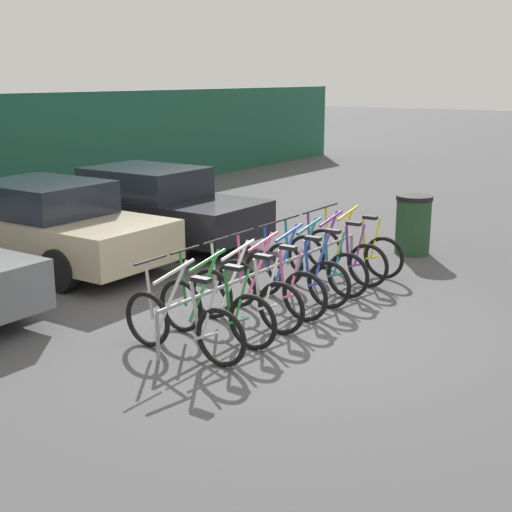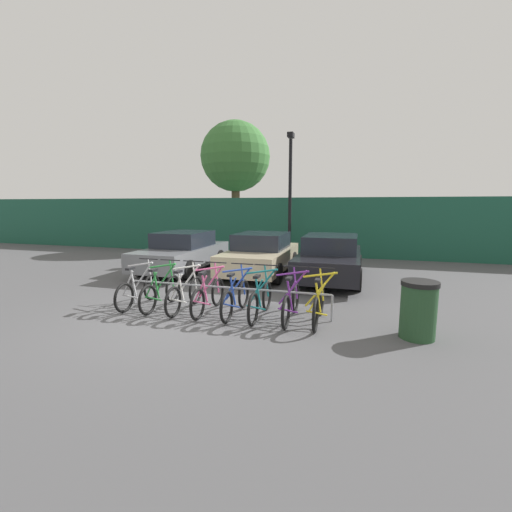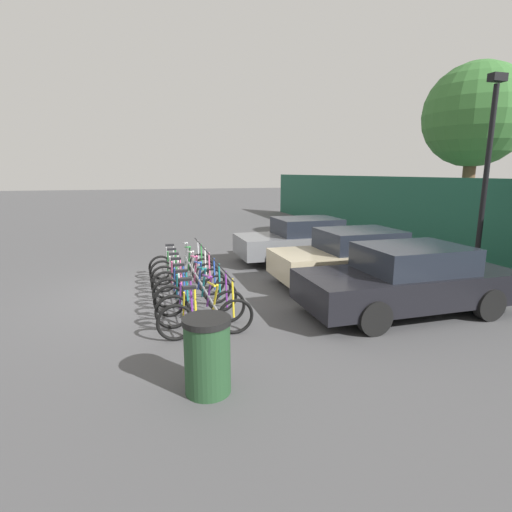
{
  "view_description": "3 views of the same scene",
  "coord_description": "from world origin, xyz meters",
  "px_view_note": "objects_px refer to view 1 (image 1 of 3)",
  "views": [
    {
      "loc": [
        -7.03,
        -4.32,
        3.03
      ],
      "look_at": [
        0.84,
        1.03,
        0.62
      ],
      "focal_mm": 50.0,
      "sensor_mm": 36.0,
      "label": 1
    },
    {
      "loc": [
        3.5,
        -6.12,
        2.35
      ],
      "look_at": [
        1.25,
        1.4,
        1.16
      ],
      "focal_mm": 24.0,
      "sensor_mm": 36.0,
      "label": 2
    },
    {
      "loc": [
        9.35,
        -0.5,
        2.85
      ],
      "look_at": [
        1.15,
        1.92,
        1.04
      ],
      "focal_mm": 28.0,
      "sensor_mm": 36.0,
      "label": 3
    }
  ],
  "objects_px": {
    "trash_bin": "(413,225)",
    "car_beige": "(47,225)",
    "bicycle_green": "(215,310)",
    "bicycle_teal": "(315,267)",
    "bicycle_white": "(245,297)",
    "bicycle_pink": "(270,286)",
    "bicycle_blue": "(295,275)",
    "bicycle_purple": "(336,257)",
    "bicycle_silver": "(183,324)",
    "car_black": "(150,205)",
    "bicycle_yellow": "(353,250)",
    "bike_rack": "(273,270)"
  },
  "relations": [
    {
      "from": "bicycle_purple",
      "to": "car_black",
      "type": "relative_size",
      "value": 0.39
    },
    {
      "from": "trash_bin",
      "to": "car_beige",
      "type": "bearing_deg",
      "value": 132.32
    },
    {
      "from": "bicycle_blue",
      "to": "car_black",
      "type": "bearing_deg",
      "value": 69.44
    },
    {
      "from": "car_beige",
      "to": "car_black",
      "type": "relative_size",
      "value": 0.96
    },
    {
      "from": "bicycle_blue",
      "to": "bicycle_teal",
      "type": "bearing_deg",
      "value": 0.9
    },
    {
      "from": "bicycle_pink",
      "to": "car_black",
      "type": "distance_m",
      "value": 4.76
    },
    {
      "from": "bicycle_white",
      "to": "car_beige",
      "type": "xyz_separation_m",
      "value": [
        0.55,
        4.3,
        0.31
      ]
    },
    {
      "from": "bicycle_teal",
      "to": "bicycle_green",
      "type": "bearing_deg",
      "value": 178.29
    },
    {
      "from": "car_beige",
      "to": "trash_bin",
      "type": "xyz_separation_m",
      "value": [
        4.16,
        -4.57,
        -0.17
      ]
    },
    {
      "from": "bicycle_teal",
      "to": "bicycle_purple",
      "type": "xyz_separation_m",
      "value": [
        0.65,
        0.0,
        0.0
      ]
    },
    {
      "from": "car_black",
      "to": "car_beige",
      "type": "bearing_deg",
      "value": 176.71
    },
    {
      "from": "bicycle_green",
      "to": "bicycle_white",
      "type": "distance_m",
      "value": 0.61
    },
    {
      "from": "car_black",
      "to": "bicycle_yellow",
      "type": "bearing_deg",
      "value": -88.42
    },
    {
      "from": "bicycle_green",
      "to": "car_beige",
      "type": "xyz_separation_m",
      "value": [
        1.16,
        4.3,
        0.31
      ]
    },
    {
      "from": "bicycle_green",
      "to": "trash_bin",
      "type": "xyz_separation_m",
      "value": [
        5.32,
        -0.28,
        0.14
      ]
    },
    {
      "from": "bicycle_green",
      "to": "bicycle_teal",
      "type": "bearing_deg",
      "value": 0.86
    },
    {
      "from": "bicycle_teal",
      "to": "bicycle_silver",
      "type": "bearing_deg",
      "value": 178.29
    },
    {
      "from": "bicycle_blue",
      "to": "bicycle_green",
      "type": "bearing_deg",
      "value": -179.1
    },
    {
      "from": "bicycle_silver",
      "to": "bicycle_yellow",
      "type": "bearing_deg",
      "value": -1.65
    },
    {
      "from": "bicycle_silver",
      "to": "trash_bin",
      "type": "relative_size",
      "value": 1.66
    },
    {
      "from": "bicycle_silver",
      "to": "bicycle_teal",
      "type": "height_order",
      "value": "same"
    },
    {
      "from": "car_beige",
      "to": "bicycle_white",
      "type": "bearing_deg",
      "value": -97.28
    },
    {
      "from": "bicycle_green",
      "to": "bicycle_silver",
      "type": "bearing_deg",
      "value": -179.14
    },
    {
      "from": "trash_bin",
      "to": "bicycle_blue",
      "type": "bearing_deg",
      "value": 175.5
    },
    {
      "from": "bicycle_pink",
      "to": "bicycle_teal",
      "type": "bearing_deg",
      "value": -3.02
    },
    {
      "from": "car_beige",
      "to": "bicycle_pink",
      "type": "bearing_deg",
      "value": -89.81
    },
    {
      "from": "bicycle_white",
      "to": "bicycle_pink",
      "type": "distance_m",
      "value": 0.56
    },
    {
      "from": "bicycle_blue",
      "to": "car_beige",
      "type": "xyz_separation_m",
      "value": [
        -0.65,
        4.3,
        0.31
      ]
    },
    {
      "from": "bicycle_green",
      "to": "bicycle_yellow",
      "type": "distance_m",
      "value": 3.56
    },
    {
      "from": "bicycle_teal",
      "to": "trash_bin",
      "type": "height_order",
      "value": "bicycle_teal"
    },
    {
      "from": "bike_rack",
      "to": "trash_bin",
      "type": "xyz_separation_m",
      "value": [
        3.84,
        -0.42,
        0.02
      ]
    },
    {
      "from": "bicycle_purple",
      "to": "trash_bin",
      "type": "distance_m",
      "value": 2.34
    },
    {
      "from": "car_beige",
      "to": "bicycle_green",
      "type": "bearing_deg",
      "value": -105.06
    },
    {
      "from": "bicycle_blue",
      "to": "bicycle_purple",
      "type": "bearing_deg",
      "value": 0.9
    },
    {
      "from": "bicycle_pink",
      "to": "bicycle_blue",
      "type": "xyz_separation_m",
      "value": [
        0.64,
        0.0,
        0.0
      ]
    },
    {
      "from": "bicycle_silver",
      "to": "trash_bin",
      "type": "height_order",
      "value": "bicycle_silver"
    },
    {
      "from": "bicycle_blue",
      "to": "bicycle_pink",
      "type": "bearing_deg",
      "value": -179.1
    },
    {
      "from": "bicycle_silver",
      "to": "trash_bin",
      "type": "xyz_separation_m",
      "value": [
        5.92,
        -0.28,
        0.14
      ]
    },
    {
      "from": "car_black",
      "to": "bicycle_green",
      "type": "bearing_deg",
      "value": -129.58
    },
    {
      "from": "bicycle_teal",
      "to": "car_black",
      "type": "relative_size",
      "value": 0.39
    },
    {
      "from": "bike_rack",
      "to": "bicycle_yellow",
      "type": "bearing_deg",
      "value": -4.09
    },
    {
      "from": "bicycle_white",
      "to": "bike_rack",
      "type": "bearing_deg",
      "value": 7.56
    },
    {
      "from": "bicycle_pink",
      "to": "bicycle_teal",
      "type": "relative_size",
      "value": 1.0
    },
    {
      "from": "bicycle_white",
      "to": "bicycle_purple",
      "type": "distance_m",
      "value": 2.4
    },
    {
      "from": "car_beige",
      "to": "bicycle_silver",
      "type": "bearing_deg",
      "value": -112.17
    },
    {
      "from": "bicycle_white",
      "to": "car_black",
      "type": "distance_m",
      "value": 5.05
    },
    {
      "from": "bicycle_silver",
      "to": "bicycle_yellow",
      "type": "height_order",
      "value": "same"
    },
    {
      "from": "bicycle_purple",
      "to": "bicycle_yellow",
      "type": "relative_size",
      "value": 1.0
    },
    {
      "from": "bicycle_white",
      "to": "trash_bin",
      "type": "height_order",
      "value": "bicycle_white"
    },
    {
      "from": "car_black",
      "to": "trash_bin",
      "type": "distance_m",
      "value": 4.83
    }
  ]
}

